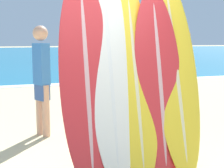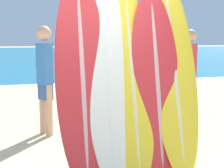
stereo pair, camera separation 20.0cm
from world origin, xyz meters
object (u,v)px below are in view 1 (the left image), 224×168
person_mid_beach (101,59)px  person_far_right (183,71)px  surfboard_rack (135,134)px  surfboard_slot_2 (135,82)px  surfboard_slot_0 (87,80)px  surfboard_slot_3 (159,83)px  surfboard_slot_4 (175,72)px  surfboard_slot_1 (110,69)px  person_near_water (112,65)px  person_far_left (42,77)px

person_mid_beach → person_far_right: (0.40, -4.19, -0.00)m
surfboard_rack → surfboard_slot_2: surfboard_slot_2 is taller
surfboard_slot_0 → surfboard_slot_3: surfboard_slot_0 is taller
surfboard_slot_4 → surfboard_slot_1: bearing=179.4°
person_mid_beach → person_near_water: bearing=96.6°
surfboard_slot_3 → surfboard_slot_4: surfboard_slot_4 is taller
surfboard_slot_3 → person_far_right: 2.76m
surfboard_slot_4 → person_far_left: 2.33m
surfboard_slot_2 → person_mid_beach: surfboard_slot_2 is taller
surfboard_slot_4 → person_near_water: bearing=80.0°
surfboard_slot_1 → person_far_left: size_ratio=1.39×
surfboard_slot_2 → surfboard_rack: bearing=-96.0°
surfboard_slot_2 → person_far_right: (1.96, 2.17, -0.13)m
surfboard_rack → surfboard_slot_4: (0.52, 0.04, 0.68)m
surfboard_rack → surfboard_slot_3: size_ratio=0.66×
surfboard_slot_4 → person_far_right: (1.45, 2.14, -0.22)m
surfboard_slot_0 → person_mid_beach: surfboard_slot_0 is taller
surfboard_slot_2 → surfboard_slot_4: surfboard_slot_4 is taller
surfboard_slot_3 → person_near_water: size_ratio=1.28×
surfboard_rack → person_near_water: 4.74m
surfboard_slot_3 → person_near_water: bearing=77.3°
surfboard_slot_1 → person_near_water: size_ratio=1.49×
surfboard_slot_1 → person_near_water: (1.59, 4.49, -0.33)m
surfboard_slot_1 → surfboard_slot_4: 0.80m
surfboard_slot_0 → person_far_right: surfboard_slot_0 is taller
surfboard_slot_2 → surfboard_slot_4: bearing=2.8°
surfboard_slot_0 → person_far_left: surfboard_slot_0 is taller
surfboard_rack → person_mid_beach: 6.58m
person_mid_beach → person_far_right: person_mid_beach is taller
surfboard_rack → person_near_water: person_near_water is taller
surfboard_slot_1 → surfboard_slot_2: surfboard_slot_1 is taller
person_far_right → surfboard_slot_4: bearing=-43.7°
surfboard_rack → person_mid_beach: person_mid_beach is taller
person_near_water → person_mid_beach: size_ratio=0.95×
surfboard_slot_0 → surfboard_slot_4: 1.07m
surfboard_slot_1 → person_near_water: bearing=70.5°
surfboard_slot_4 → surfboard_slot_2: bearing=-177.2°
surfboard_slot_3 → person_near_water: 4.66m
surfboard_slot_1 → person_near_water: 4.78m
surfboard_slot_4 → person_far_right: 2.59m
surfboard_slot_2 → surfboard_slot_0: bearing=179.5°
surfboard_slot_4 → person_near_water: 4.58m
surfboard_slot_3 → person_near_water: surfboard_slot_3 is taller
surfboard_slot_1 → person_near_water: surfboard_slot_1 is taller
surfboard_slot_4 → surfboard_slot_3: bearing=-169.6°
surfboard_rack → surfboard_slot_3: (0.29, -0.00, 0.57)m
surfboard_slot_4 → person_near_water: surfboard_slot_4 is taller
surfboard_slot_0 → surfboard_rack: bearing=-2.0°
person_far_left → surfboard_slot_3: bearing=-178.1°
surfboard_slot_4 → surfboard_rack: bearing=-175.7°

